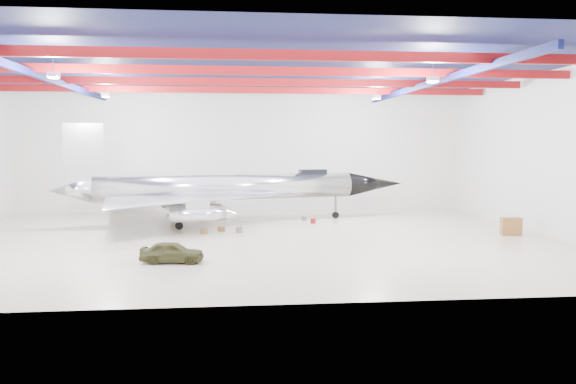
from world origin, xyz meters
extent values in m
plane|color=beige|center=(0.00, 0.00, 0.00)|extent=(40.00, 40.00, 0.00)
plane|color=silver|center=(0.00, 15.00, 5.50)|extent=(40.00, 0.00, 40.00)
plane|color=silver|center=(20.00, 0.00, 5.50)|extent=(0.00, 30.00, 30.00)
plane|color=#0A0F38|center=(0.00, 0.00, 11.00)|extent=(40.00, 40.00, 0.00)
cube|color=maroon|center=(0.00, -9.00, 10.40)|extent=(39.50, 0.25, 0.50)
cube|color=maroon|center=(0.00, -3.00, 10.40)|extent=(39.50, 0.25, 0.50)
cube|color=maroon|center=(0.00, 3.00, 10.40)|extent=(39.50, 0.25, 0.50)
cube|color=maroon|center=(0.00, 9.00, 10.40)|extent=(39.50, 0.25, 0.50)
cube|color=#0B1147|center=(-12.00, 0.00, 10.10)|extent=(0.25, 29.50, 0.40)
cube|color=#0B1147|center=(12.00, 0.00, 10.10)|extent=(0.25, 29.50, 0.40)
cube|color=silver|center=(-10.00, -6.00, 9.70)|extent=(0.55, 0.55, 0.25)
cube|color=silver|center=(10.00, -6.00, 9.70)|extent=(0.55, 0.55, 0.25)
cube|color=silver|center=(-10.00, 6.00, 9.70)|extent=(0.55, 0.55, 0.25)
cube|color=silver|center=(10.00, 6.00, 9.70)|extent=(0.55, 0.55, 0.25)
cylinder|color=silver|center=(-1.31, 7.67, 2.80)|extent=(20.00, 5.55, 2.00)
cone|color=black|center=(10.97, 9.90, 2.80)|extent=(5.27, 2.86, 2.00)
cone|color=silver|center=(-12.60, 5.61, 2.80)|extent=(3.30, 2.50, 2.00)
cube|color=silver|center=(-11.62, 5.78, 5.39)|extent=(2.77, 0.62, 4.49)
cube|color=black|center=(5.57, 8.92, 3.84)|extent=(2.30, 1.18, 0.50)
cylinder|color=silver|center=(-3.27, 1.73, 1.40)|extent=(3.89, 1.56, 0.90)
cylinder|color=silver|center=(-3.71, 4.18, 1.40)|extent=(3.89, 1.56, 0.90)
cylinder|color=silver|center=(-4.79, 10.07, 1.40)|extent=(3.89, 1.56, 0.90)
cylinder|color=silver|center=(-5.24, 12.53, 1.40)|extent=(3.89, 1.56, 0.90)
cylinder|color=#59595B|center=(7.53, 9.28, 0.90)|extent=(0.18, 0.18, 1.80)
cylinder|color=black|center=(7.53, 9.28, 0.28)|extent=(0.59, 0.32, 0.56)
cylinder|color=#59595B|center=(-4.79, 4.49, 0.90)|extent=(0.18, 0.18, 1.80)
cylinder|color=black|center=(-4.79, 4.49, 0.28)|extent=(0.59, 0.32, 0.56)
cylinder|color=#59595B|center=(-5.68, 9.40, 0.90)|extent=(0.18, 0.18, 1.80)
cylinder|color=black|center=(-5.68, 9.40, 0.28)|extent=(0.59, 0.32, 0.56)
imported|color=#3D3D1E|center=(-4.11, -6.83, 0.56)|extent=(3.40, 1.65, 1.12)
cube|color=brown|center=(17.79, -0.22, 0.60)|extent=(1.39, 0.85, 1.20)
cube|color=olive|center=(-2.92, 2.43, 0.16)|extent=(0.57, 0.51, 0.33)
cube|color=maroon|center=(-3.31, 9.96, 0.16)|extent=(0.51, 0.45, 0.31)
cylinder|color=#59595B|center=(-0.50, 2.63, 0.20)|extent=(0.58, 0.58, 0.40)
cube|color=#59595B|center=(-5.73, 8.96, 0.15)|extent=(0.43, 0.35, 0.30)
cylinder|color=maroon|center=(5.29, 6.64, 0.19)|extent=(0.49, 0.49, 0.38)
cube|color=olive|center=(-1.73, 3.44, 0.18)|extent=(0.56, 0.48, 0.35)
cylinder|color=#59595B|center=(4.78, 8.31, 0.18)|extent=(0.47, 0.47, 0.35)
camera|label=1|loc=(-0.97, -36.08, 6.22)|focal=35.00mm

